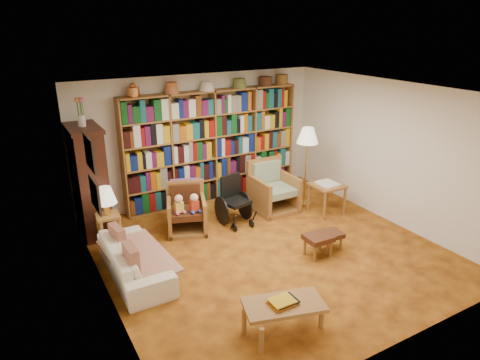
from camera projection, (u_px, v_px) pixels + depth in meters
floor at (268, 249)px, 6.83m from camera, size 5.00×5.00×0.00m
ceiling at (272, 92)px, 5.95m from camera, size 5.00×5.00×0.00m
wall_back at (200, 138)px, 8.42m from camera, size 5.00×0.00×5.00m
wall_front at (405, 249)px, 4.35m from camera, size 5.00×0.00×5.00m
wall_left at (100, 210)px, 5.23m from camera, size 0.00×5.00×5.00m
wall_right at (388, 152)px, 7.55m from camera, size 0.00×5.00×5.00m
bookshelf at (213, 143)px, 8.41m from camera, size 3.60×0.30×2.42m
curio_cabinet at (89, 180)px, 7.08m from camera, size 0.50×0.95×2.40m
framed_pictures at (92, 174)px, 5.35m from camera, size 0.03×0.52×0.97m
sofa at (135, 259)px, 6.07m from camera, size 1.72×0.68×0.50m
sofa_throw at (138, 255)px, 6.07m from camera, size 0.86×1.48×0.04m
cushion_left at (118, 239)px, 6.22m from camera, size 0.17×0.39×0.37m
cushion_right at (131, 261)px, 5.65m from camera, size 0.13×0.39×0.39m
side_table_lamp at (109, 224)px, 6.82m from camera, size 0.38×0.38×0.55m
table_lamp at (105, 196)px, 6.65m from camera, size 0.34×0.34×0.46m
armchair_leather at (185, 211)px, 7.39m from camera, size 0.89×0.89×0.84m
armchair_sage at (271, 191)px, 8.21m from camera, size 0.76×0.79×0.95m
wheelchair at (234, 202)px, 7.63m from camera, size 0.50×0.70×0.87m
floor_lamp at (308, 139)px, 8.05m from camera, size 0.41×0.41×1.56m
side_table_papers at (327, 189)px, 7.97m from camera, size 0.55×0.55×0.60m
footstool_a at (330, 235)px, 6.74m from camera, size 0.39×0.35×0.31m
footstool_b at (318, 239)px, 6.56m from camera, size 0.42×0.36×0.35m
coffee_table at (284, 307)px, 4.94m from camera, size 1.02×0.70×0.43m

